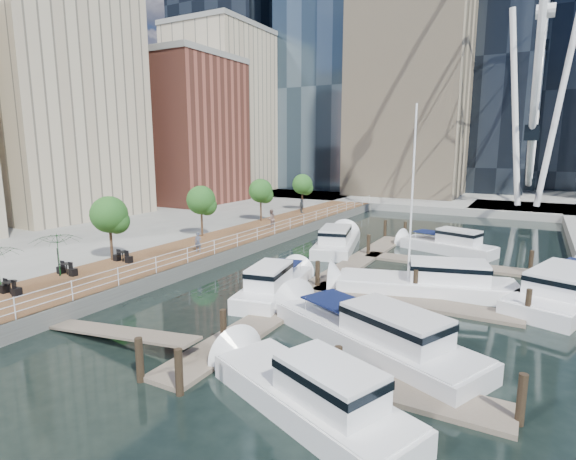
{
  "coord_description": "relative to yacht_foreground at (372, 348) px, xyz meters",
  "views": [
    {
      "loc": [
        14.78,
        -17.33,
        8.98
      ],
      "look_at": [
        -0.81,
        10.97,
        3.0
      ],
      "focal_mm": 28.0,
      "sensor_mm": 36.0,
      "label": 1
    }
  ],
  "objects": [
    {
      "name": "yacht_foreground",
      "position": [
        0.0,
        0.0,
        0.0
      ],
      "size": [
        11.84,
        7.65,
        2.15
      ],
      "primitive_type": null,
      "rotation": [
        0.0,
        0.0,
        1.14
      ],
      "color": "silver",
      "rests_on": "ground"
    },
    {
      "name": "boardwalk",
      "position": [
        -17.92,
        13.77,
        0.5
      ],
      "size": [
        6.0,
        60.0,
        1.0
      ],
      "primitive_type": "cube",
      "color": "brown",
      "rests_on": "ground"
    },
    {
      "name": "land_far",
      "position": [
        -8.92,
        100.77,
        0.5
      ],
      "size": [
        200.0,
        114.0,
        1.0
      ],
      "primitive_type": "cube",
      "color": "gray",
      "rests_on": "ground"
    },
    {
      "name": "land_inland",
      "position": [
        -44.92,
        13.77,
        0.5
      ],
      "size": [
        48.0,
        90.0,
        1.0
      ],
      "primitive_type": "cube",
      "color": "gray",
      "rests_on": "ground"
    },
    {
      "name": "pier",
      "position": [
        5.08,
        50.77,
        0.5
      ],
      "size": [
        14.0,
        12.0,
        1.0
      ],
      "primitive_type": "cube",
      "color": "gray",
      "rests_on": "ground"
    },
    {
      "name": "seawall",
      "position": [
        -14.92,
        13.77,
        0.5
      ],
      "size": [
        0.25,
        60.0,
        1.0
      ],
      "primitive_type": "cube",
      "color": "#595954",
      "rests_on": "ground"
    },
    {
      "name": "street_trees",
      "position": [
        -20.32,
        12.77,
        4.29
      ],
      "size": [
        2.6,
        42.6,
        4.6
      ],
      "color": "#3F2B1C",
      "rests_on": "ground"
    },
    {
      "name": "floating_docks",
      "position": [
        -0.95,
        8.75,
        0.49
      ],
      "size": [
        16.0,
        34.0,
        2.6
      ],
      "color": "#6D6051",
      "rests_on": "ground"
    },
    {
      "name": "pedestrian_far",
      "position": [
        -19.1,
        30.23,
        1.87
      ],
      "size": [
        1.06,
        0.97,
        1.73
      ],
      "primitive_type": "imported",
      "rotation": [
        0.0,
        0.0,
        2.46
      ],
      "color": "#383F46",
      "rests_on": "boardwalk"
    },
    {
      "name": "ferris_wheel",
      "position": [
        5.08,
        50.77,
        25.92
      ],
      "size": [
        5.8,
        45.6,
        47.8
      ],
      "color": "white",
      "rests_on": "ground"
    },
    {
      "name": "ground",
      "position": [
        -8.92,
        -1.23,
        0.0
      ],
      "size": [
        520.0,
        520.0,
        0.0
      ],
      "primitive_type": "plane",
      "color": "black",
      "rests_on": "ground"
    },
    {
      "name": "cafe_seating",
      "position": [
        -19.87,
        -5.08,
        2.34
      ],
      "size": [
        4.31,
        10.4,
        2.75
      ],
      "color": "black",
      "rests_on": "ground"
    },
    {
      "name": "pedestrian_mid",
      "position": [
        -16.88,
        19.23,
        1.95
      ],
      "size": [
        0.94,
        1.08,
        1.9
      ],
      "primitive_type": "imported",
      "rotation": [
        0.0,
        0.0,
        -1.85
      ],
      "color": "#7D6057",
      "rests_on": "boardwalk"
    },
    {
      "name": "moored_yachts",
      "position": [
        -0.06,
        9.72,
        0.0
      ],
      "size": [
        24.01,
        32.6,
        11.5
      ],
      "color": "white",
      "rests_on": "ground"
    },
    {
      "name": "midrise_condos",
      "position": [
        -42.48,
        25.59,
        13.42
      ],
      "size": [
        19.0,
        67.0,
        28.0
      ],
      "color": "#BCAD8E",
      "rests_on": "ground"
    },
    {
      "name": "cafe_tables",
      "position": [
        -19.32,
        -3.23,
        1.37
      ],
      "size": [
        2.5,
        13.7,
        0.74
      ],
      "color": "black",
      "rests_on": "ground"
    },
    {
      "name": "pedestrian_near",
      "position": [
        -16.53,
        7.71,
        1.77
      ],
      "size": [
        0.65,
        0.52,
        1.54
      ],
      "primitive_type": "imported",
      "rotation": [
        0.0,
        0.0,
        0.32
      ],
      "color": "#444A5B",
      "rests_on": "boardwalk"
    },
    {
      "name": "railing",
      "position": [
        -15.02,
        13.77,
        1.52
      ],
      "size": [
        0.1,
        60.0,
        1.05
      ],
      "primitive_type": null,
      "color": "white",
      "rests_on": "boardwalk"
    }
  ]
}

